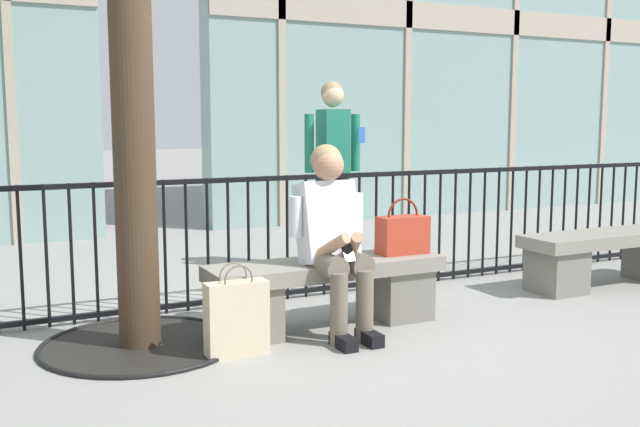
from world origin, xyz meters
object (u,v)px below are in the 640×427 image
object	(u,v)px
stone_bench	(327,287)
seated_person_with_phone	(333,233)
handbag_on_bench	(403,234)
shopping_bag	(237,318)
bystander_at_railing	(333,161)
stone_bench_far	(608,253)

from	to	relation	value
stone_bench	seated_person_with_phone	world-z (taller)	seated_person_with_phone
stone_bench	handbag_on_bench	bearing A→B (deg)	-0.99
shopping_bag	bystander_at_railing	bearing A→B (deg)	49.83
shopping_bag	seated_person_with_phone	bearing A→B (deg)	12.07
handbag_on_bench	stone_bench	bearing A→B (deg)	179.01
shopping_bag	stone_bench_far	bearing A→B (deg)	5.72
stone_bench	handbag_on_bench	size ratio (longest dim) A/B	4.13
seated_person_with_phone	bystander_at_railing	size ratio (longest dim) A/B	0.71
seated_person_with_phone	bystander_at_railing	xyz separation A→B (m)	(0.92, 1.78, 0.35)
bystander_at_railing	shopping_bag	bearing A→B (deg)	-130.17
seated_person_with_phone	shopping_bag	size ratio (longest dim) A/B	2.22
seated_person_with_phone	stone_bench_far	distance (m)	2.69
handbag_on_bench	shopping_bag	bearing A→B (deg)	-168.34
stone_bench	shopping_bag	size ratio (longest dim) A/B	2.93
shopping_bag	stone_bench_far	xyz separation A→B (m)	(3.37, 0.34, 0.05)
shopping_bag	stone_bench_far	size ratio (longest dim) A/B	0.34
stone_bench	stone_bench_far	xyz separation A→B (m)	(2.64, 0.06, 0.00)
seated_person_with_phone	handbag_on_bench	xyz separation A→B (m)	(0.60, 0.12, -0.06)
shopping_bag	stone_bench_far	world-z (taller)	shopping_bag
bystander_at_railing	seated_person_with_phone	bearing A→B (deg)	-117.33
bystander_at_railing	stone_bench_far	xyz separation A→B (m)	(1.74, -1.59, -0.73)
shopping_bag	bystander_at_railing	xyz separation A→B (m)	(1.63, 1.93, 0.77)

